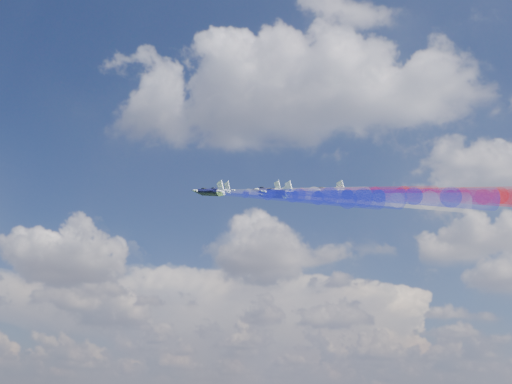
# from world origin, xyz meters

# --- Properties ---
(jet_lead) EXTENTS (17.08, 16.39, 8.93)m
(jet_lead) POSITION_xyz_m (5.01, 19.86, 162.02)
(jet_lead) COLOR black
(trail_lead) EXTENTS (43.99, 32.34, 18.53)m
(trail_lead) POSITION_xyz_m (30.16, 2.98, 153.74)
(trail_lead) COLOR white
(jet_inner_left) EXTENTS (17.08, 16.39, 8.93)m
(jet_inner_left) POSITION_xyz_m (8.32, 2.61, 155.19)
(jet_inner_left) COLOR black
(trail_inner_left) EXTENTS (43.99, 32.34, 18.53)m
(trail_inner_left) POSITION_xyz_m (33.46, -14.27, 146.90)
(trail_inner_left) COLOR #1A22E0
(jet_inner_right) EXTENTS (17.08, 16.39, 8.93)m
(jet_inner_right) POSITION_xyz_m (20.44, 19.03, 160.74)
(jet_inner_right) COLOR black
(trail_inner_right) EXTENTS (43.99, 32.34, 18.53)m
(trail_inner_right) POSITION_xyz_m (45.58, 2.16, 152.45)
(trail_inner_right) COLOR red
(jet_outer_left) EXTENTS (17.08, 16.39, 8.93)m
(jet_outer_left) POSITION_xyz_m (12.32, -11.73, 150.59)
(jet_outer_left) COLOR black
(trail_outer_left) EXTENTS (43.99, 32.34, 18.53)m
(trail_outer_left) POSITION_xyz_m (37.46, -28.61, 142.30)
(trail_outer_left) COLOR #1A22E0
(jet_center_third) EXTENTS (17.08, 16.39, 8.93)m
(jet_center_third) POSITION_xyz_m (25.50, 4.86, 153.99)
(jet_center_third) COLOR black
(trail_center_third) EXTENTS (43.99, 32.34, 18.53)m
(trail_center_third) POSITION_xyz_m (50.64, -12.02, 145.71)
(trail_center_third) COLOR white
(jet_outer_right) EXTENTS (17.08, 16.39, 8.93)m
(jet_outer_right) POSITION_xyz_m (38.32, 20.65, 159.05)
(jet_outer_right) COLOR black
(trail_outer_right) EXTENTS (43.99, 32.34, 18.53)m
(trail_outer_right) POSITION_xyz_m (63.46, 3.77, 150.77)
(trail_outer_right) COLOR red
(jet_rear_left) EXTENTS (17.08, 16.39, 8.93)m
(jet_rear_left) POSITION_xyz_m (28.66, -9.08, 149.99)
(jet_rear_left) COLOR black
(trail_rear_left) EXTENTS (43.99, 32.34, 18.53)m
(trail_rear_left) POSITION_xyz_m (53.80, -25.95, 141.71)
(trail_rear_left) COLOR #1A22E0
(jet_rear_right) EXTENTS (17.08, 16.39, 8.93)m
(jet_rear_right) POSITION_xyz_m (39.78, 6.08, 154.67)
(jet_rear_right) COLOR black
(trail_rear_right) EXTENTS (43.99, 32.34, 18.53)m
(trail_rear_right) POSITION_xyz_m (64.92, -10.80, 146.39)
(trail_rear_right) COLOR red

